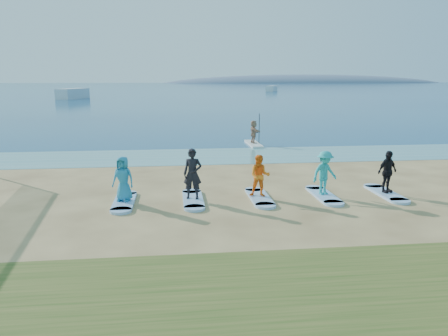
{
  "coord_description": "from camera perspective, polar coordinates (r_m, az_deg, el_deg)",
  "views": [
    {
      "loc": [
        -1.5,
        -13.13,
        4.29
      ],
      "look_at": [
        0.26,
        2.0,
        1.1
      ],
      "focal_mm": 35.0,
      "sensor_mm": 36.0,
      "label": 1
    }
  ],
  "objects": [
    {
      "name": "surfboard_0",
      "position": [
        15.56,
        -12.9,
        -4.31
      ],
      "size": [
        0.7,
        2.2,
        0.09
      ],
      "primitive_type": "cube",
      "color": "#95BBE6",
      "rests_on": "ground"
    },
    {
      "name": "student_0",
      "position": [
        15.36,
        -13.04,
        -1.37
      ],
      "size": [
        0.87,
        0.71,
        1.55
      ],
      "primitive_type": "imported",
      "rotation": [
        0.0,
        0.0,
        -0.32
      ],
      "color": "teal",
      "rests_on": "surfboard_0"
    },
    {
      "name": "student_4",
      "position": [
        17.13,
        20.55,
        -0.45
      ],
      "size": [
        0.99,
        0.71,
        1.56
      ],
      "primitive_type": "imported",
      "rotation": [
        0.0,
        0.0,
        0.4
      ],
      "color": "black",
      "rests_on": "surfboard_4"
    },
    {
      "name": "paddleboard",
      "position": [
        28.17,
        3.88,
        3.17
      ],
      "size": [
        0.73,
        3.01,
        0.12
      ],
      "primitive_type": "cube",
      "rotation": [
        0.0,
        0.0,
        0.01
      ],
      "color": "silver",
      "rests_on": "ground"
    },
    {
      "name": "surfboard_4",
      "position": [
        17.31,
        20.35,
        -3.12
      ],
      "size": [
        0.7,
        2.2,
        0.09
      ],
      "primitive_type": "cube",
      "color": "#95BBE6",
      "rests_on": "ground"
    },
    {
      "name": "island_ridge",
      "position": [
        327.69,
        10.67,
        10.89
      ],
      "size": [
        220.0,
        56.0,
        18.0
      ],
      "primitive_type": "ellipsoid",
      "color": "slate",
      "rests_on": "ground"
    },
    {
      "name": "surfboard_1",
      "position": [
        15.48,
        -4.07,
        -4.13
      ],
      "size": [
        0.7,
        2.2,
        0.09
      ],
      "primitive_type": "cube",
      "color": "#95BBE6",
      "rests_on": "ground"
    },
    {
      "name": "ocean",
      "position": [
        173.19,
        -6.25,
        10.35
      ],
      "size": [
        600.0,
        600.0,
        0.0
      ],
      "primitive_type": "plane",
      "color": "navy",
      "rests_on": "ground"
    },
    {
      "name": "paddleboarder",
      "position": [
        28.06,
        3.91,
        4.75
      ],
      "size": [
        0.68,
        1.4,
        1.45
      ],
      "primitive_type": "imported",
      "rotation": [
        0.0,
        0.0,
        1.76
      ],
      "color": "tan",
      "rests_on": "paddleboard"
    },
    {
      "name": "surfboard_2",
      "position": [
        15.75,
        4.65,
        -3.85
      ],
      "size": [
        0.7,
        2.2,
        0.09
      ],
      "primitive_type": "cube",
      "color": "#95BBE6",
      "rests_on": "ground"
    },
    {
      "name": "student_2",
      "position": [
        15.56,
        4.7,
        -1.02
      ],
      "size": [
        0.84,
        0.72,
        1.5
      ],
      "primitive_type": "imported",
      "rotation": [
        0.0,
        0.0,
        -0.23
      ],
      "color": "orange",
      "rests_on": "surfboard_2"
    },
    {
      "name": "student_3",
      "position": [
        16.18,
        13.01,
        -0.62
      ],
      "size": [
        1.18,
        0.93,
        1.6
      ],
      "primitive_type": "imported",
      "rotation": [
        0.0,
        0.0,
        0.37
      ],
      "color": "teal",
      "rests_on": "surfboard_3"
    },
    {
      "name": "boat_offshore_b",
      "position": [
        133.42,
        6.23,
        9.93
      ],
      "size": [
        4.78,
        6.85,
        1.63
      ],
      "primitive_type": "cube",
      "rotation": [
        0.0,
        0.0,
        -0.43
      ],
      "color": "silver",
      "rests_on": "ground"
    },
    {
      "name": "student_1",
      "position": [
        15.25,
        -4.12,
        -0.76
      ],
      "size": [
        0.71,
        0.54,
        1.77
      ],
      "primitive_type": "imported",
      "rotation": [
        0.0,
        0.0,
        -0.19
      ],
      "color": "black",
      "rests_on": "surfboard_1"
    },
    {
      "name": "surfboard_3",
      "position": [
        16.38,
        12.88,
        -3.5
      ],
      "size": [
        0.7,
        2.2,
        0.09
      ],
      "primitive_type": "cube",
      "color": "#95BBE6",
      "rests_on": "ground"
    },
    {
      "name": "shallow_water",
      "position": [
        24.07,
        -2.96,
        1.56
      ],
      "size": [
        600.0,
        600.0,
        0.0
      ],
      "primitive_type": "plane",
      "color": "teal",
      "rests_on": "ground"
    },
    {
      "name": "boat_offshore_a",
      "position": [
        92.36,
        -19.1,
        8.53
      ],
      "size": [
        5.27,
        8.55,
        2.01
      ],
      "primitive_type": "cube",
      "rotation": [
        0.0,
        0.0,
        -0.34
      ],
      "color": "silver",
      "rests_on": "ground"
    },
    {
      "name": "ground",
      "position": [
        13.9,
        -0.11,
        -6.16
      ],
      "size": [
        600.0,
        600.0,
        0.0
      ],
      "primitive_type": "plane",
      "color": "tan",
      "rests_on": "ground"
    }
  ]
}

